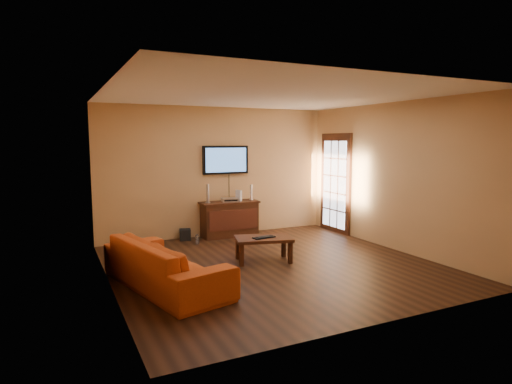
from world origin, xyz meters
TOP-DOWN VIEW (x-y plane):
  - ground_plane at (0.00, 0.00)m, footprint 5.00×5.00m
  - room_walls at (0.00, 0.62)m, footprint 5.00×5.00m
  - french_door at (2.46, 1.70)m, footprint 0.07×1.02m
  - media_console at (0.17, 2.26)m, footprint 1.23×0.47m
  - television at (0.17, 2.45)m, footprint 1.01×0.08m
  - coffee_table at (-0.04, 0.25)m, footprint 1.04×0.78m
  - sofa at (-1.81, -0.27)m, footprint 1.18×2.34m
  - speaker_left at (-0.30, 2.26)m, footprint 0.11×0.11m
  - speaker_right at (0.68, 2.29)m, footprint 0.09×0.09m
  - av_receiver at (0.17, 2.25)m, footprint 0.36×0.29m
  - game_console at (0.39, 2.27)m, footprint 0.09×0.17m
  - subwoofer at (-0.78, 2.32)m, footprint 0.27×0.27m
  - bottle at (-0.67, 1.89)m, footprint 0.07×0.07m
  - keyboard at (-0.06, 0.21)m, footprint 0.39×0.19m

SIDE VIEW (x-z plane):
  - ground_plane at x=0.00m, z-range 0.00..0.00m
  - bottle at x=-0.67m, z-range -0.01..0.19m
  - subwoofer at x=-0.78m, z-range 0.00..0.22m
  - coffee_table at x=-0.04m, z-range 0.15..0.56m
  - media_console at x=0.17m, z-range 0.00..0.74m
  - keyboard at x=-0.06m, z-range 0.41..0.43m
  - sofa at x=-1.81m, z-range 0.00..0.88m
  - av_receiver at x=0.17m, z-range 0.74..0.81m
  - game_console at x=0.39m, z-range 0.74..0.97m
  - speaker_right at x=0.68m, z-range 0.73..1.06m
  - speaker_left at x=-0.30m, z-range 0.72..1.11m
  - french_door at x=2.46m, z-range -0.06..2.16m
  - television at x=0.17m, z-range 1.30..1.90m
  - room_walls at x=0.00m, z-range -0.81..4.19m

